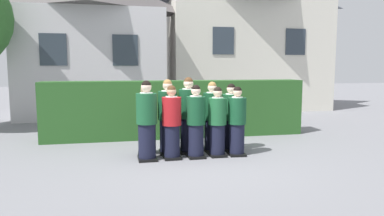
{
  "coord_description": "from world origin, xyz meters",
  "views": [
    {
      "loc": [
        -1.54,
        -7.27,
        1.95
      ],
      "look_at": [
        0.0,
        0.24,
        1.05
      ],
      "focal_mm": 32.76,
      "sensor_mm": 36.0,
      "label": 1
    }
  ],
  "objects": [
    {
      "name": "school_building_main",
      "position": [
        -2.55,
        7.44,
        2.94
      ],
      "size": [
        5.76,
        3.79,
        5.73
      ],
      "color": "silver",
      "rests_on": "ground"
    },
    {
      "name": "student_in_red_blazer",
      "position": [
        -0.49,
        0.01,
        0.75
      ],
      "size": [
        0.41,
        0.46,
        1.57
      ],
      "color": "black",
      "rests_on": "ground"
    },
    {
      "name": "student_rear_row_1",
      "position": [
        -0.51,
        0.49,
        0.8
      ],
      "size": [
        0.44,
        0.54,
        1.68
      ],
      "color": "black",
      "rests_on": "ground"
    },
    {
      "name": "student_rear_row_4",
      "position": [
        0.98,
        0.48,
        0.75
      ],
      "size": [
        0.41,
        0.51,
        1.57
      ],
      "color": "black",
      "rests_on": "ground"
    },
    {
      "name": "student_rear_row_3",
      "position": [
        0.52,
        0.48,
        0.77
      ],
      "size": [
        0.42,
        0.52,
        1.62
      ],
      "color": "black",
      "rests_on": "ground"
    },
    {
      "name": "student_front_row_0",
      "position": [
        -1.01,
        -0.0,
        0.8
      ],
      "size": [
        0.44,
        0.49,
        1.68
      ],
      "color": "black",
      "rests_on": "ground"
    },
    {
      "name": "ground_plane",
      "position": [
        0.0,
        0.0,
        0.0
      ],
      "size": [
        60.0,
        60.0,
        0.0
      ],
      "primitive_type": "plane",
      "color": "slate"
    },
    {
      "name": "student_rear_row_2",
      "position": [
        -0.04,
        0.47,
        0.82
      ],
      "size": [
        0.45,
        0.55,
        1.72
      ],
      "color": "black",
      "rests_on": "ground"
    },
    {
      "name": "student_front_row_4",
      "position": [
        0.97,
        0.01,
        0.73
      ],
      "size": [
        0.4,
        0.46,
        1.53
      ],
      "color": "black",
      "rests_on": "ground"
    },
    {
      "name": "hedge",
      "position": [
        0.0,
        2.29,
        0.79
      ],
      "size": [
        7.18,
        0.7,
        1.57
      ],
      "color": "#285623",
      "rests_on": "ground"
    },
    {
      "name": "student_rear_row_0",
      "position": [
        -1.0,
        0.49,
        0.75
      ],
      "size": [
        0.41,
        0.48,
        1.57
      ],
      "color": "black",
      "rests_on": "ground"
    },
    {
      "name": "student_front_row_3",
      "position": [
        0.52,
        0.02,
        0.72
      ],
      "size": [
        0.4,
        0.48,
        1.53
      ],
      "color": "black",
      "rests_on": "ground"
    },
    {
      "name": "student_front_row_2",
      "position": [
        0.03,
        -0.0,
        0.75
      ],
      "size": [
        0.41,
        0.5,
        1.58
      ],
      "color": "black",
      "rests_on": "ground"
    },
    {
      "name": "school_building_annex",
      "position": [
        4.21,
        8.84,
        3.58
      ],
      "size": [
        7.52,
        4.62,
        6.98
      ],
      "color": "beige",
      "rests_on": "ground"
    }
  ]
}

